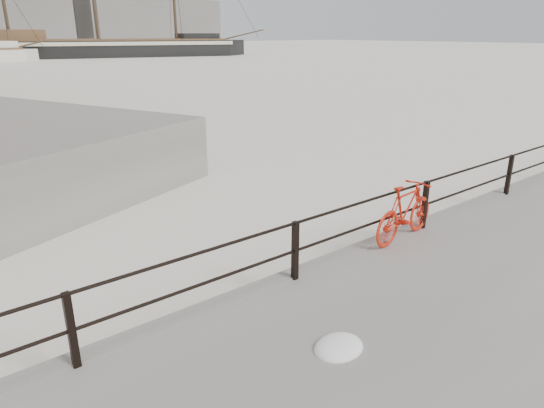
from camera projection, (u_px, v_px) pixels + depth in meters
ground at (414, 241)px, 10.21m from camera, size 400.00×400.00×0.00m
guardrail at (425, 205)px, 9.81m from camera, size 28.00×0.10×1.00m
bicycle at (405, 212)px, 9.26m from camera, size 1.89×0.45×1.13m
barque_black at (100, 57)px, 84.73m from camera, size 63.11×34.60×33.99m
industrial_mid at (122, 4)px, 145.11m from camera, size 26.00×20.00×24.00m
industrial_east at (183, 23)px, 164.04m from camera, size 20.00×16.00×14.00m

